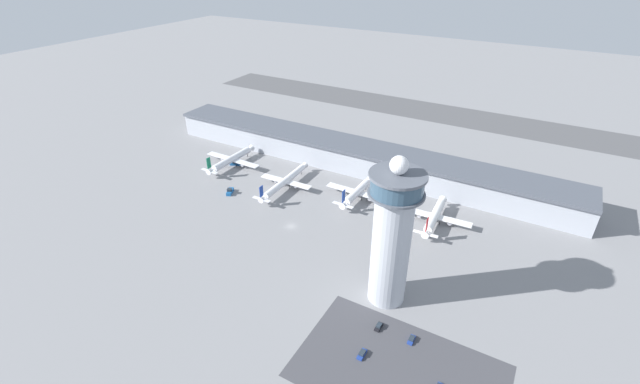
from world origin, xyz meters
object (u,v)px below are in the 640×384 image
(car_black_suv, at_px, (379,327))
(airplane_gate_delta, at_px, (435,216))
(airplane_gate_bravo, at_px, (285,181))
(service_truck_fuel, at_px, (235,163))
(service_truck_catering, at_px, (230,191))
(airplane_gate_charlie, at_px, (357,192))
(service_truck_baggage, at_px, (396,230))
(airplane_gate_alpha, at_px, (232,159))
(car_red_hatchback, at_px, (362,354))
(car_grey_coupe, at_px, (411,340))
(control_tower, at_px, (392,234))

(car_black_suv, bearing_deg, airplane_gate_delta, 91.83)
(airplane_gate_bravo, height_order, service_truck_fuel, airplane_gate_bravo)
(service_truck_catering, bearing_deg, airplane_gate_charlie, 24.52)
(service_truck_baggage, distance_m, car_black_suv, 59.29)
(airplane_gate_alpha, xyz_separation_m, airplane_gate_delta, (123.73, -0.31, -0.22))
(service_truck_catering, distance_m, car_black_suv, 115.58)
(airplane_gate_delta, bearing_deg, service_truck_fuel, 179.11)
(airplane_gate_alpha, xyz_separation_m, car_red_hatchback, (125.81, -86.64, -3.55))
(airplane_gate_alpha, distance_m, car_grey_coupe, 156.02)
(airplane_gate_alpha, relative_size, car_black_suv, 9.41)
(control_tower, distance_m, car_red_hatchback, 40.72)
(airplane_gate_charlie, bearing_deg, control_tower, -55.88)
(airplane_gate_charlie, distance_m, car_black_suv, 86.96)
(service_truck_fuel, height_order, service_truck_baggage, service_truck_baggage)
(airplane_gate_delta, bearing_deg, car_grey_coupe, -79.00)
(airplane_gate_bravo, distance_m, service_truck_fuel, 42.88)
(service_truck_fuel, height_order, car_black_suv, service_truck_fuel)
(control_tower, relative_size, airplane_gate_charlie, 1.66)
(service_truck_fuel, bearing_deg, airplane_gate_charlie, 0.05)
(car_grey_coupe, bearing_deg, airplane_gate_alpha, 152.10)
(control_tower, relative_size, car_grey_coupe, 14.09)
(car_grey_coupe, bearing_deg, service_truck_catering, 158.39)
(service_truck_fuel, bearing_deg, service_truck_baggage, -9.18)
(service_truck_catering, height_order, service_truck_baggage, service_truck_catering)
(airplane_gate_alpha, xyz_separation_m, car_black_suv, (126.07, -73.26, -3.53))
(airplane_gate_delta, distance_m, service_truck_catering, 106.64)
(control_tower, height_order, airplane_gate_alpha, control_tower)
(airplane_gate_bravo, height_order, car_black_suv, airplane_gate_bravo)
(service_truck_baggage, bearing_deg, control_tower, -74.02)
(car_black_suv, bearing_deg, airplane_gate_bravo, 141.47)
(airplane_gate_charlie, height_order, service_truck_baggage, airplane_gate_charlie)
(service_truck_catering, bearing_deg, airplane_gate_delta, 14.20)
(car_grey_coupe, relative_size, car_black_suv, 1.00)
(airplane_gate_bravo, relative_size, service_truck_catering, 6.30)
(airplane_gate_alpha, relative_size, car_red_hatchback, 8.65)
(control_tower, height_order, service_truck_baggage, control_tower)
(service_truck_baggage, bearing_deg, airplane_gate_alpha, 171.72)
(airplane_gate_bravo, bearing_deg, airplane_gate_alpha, 170.67)
(service_truck_baggage, bearing_deg, service_truck_fuel, 170.82)
(car_grey_coupe, distance_m, car_black_suv, 11.79)
(airplane_gate_charlie, distance_m, car_grey_coupe, 93.26)
(service_truck_fuel, relative_size, service_truck_baggage, 0.85)
(car_grey_coupe, bearing_deg, airplane_gate_bravo, 145.22)
(car_black_suv, xyz_separation_m, car_red_hatchback, (-0.26, -13.38, -0.02))
(service_truck_catering, height_order, service_truck_fuel, service_truck_catering)
(control_tower, relative_size, airplane_gate_bravo, 1.29)
(control_tower, bearing_deg, car_grey_coupe, -44.51)
(airplane_gate_charlie, xyz_separation_m, airplane_gate_delta, (41.65, -1.99, -0.17))
(control_tower, xyz_separation_m, airplane_gate_delta, (1.39, 57.43, -25.14))
(airplane_gate_delta, xyz_separation_m, service_truck_catering, (-103.34, -26.15, -2.82))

